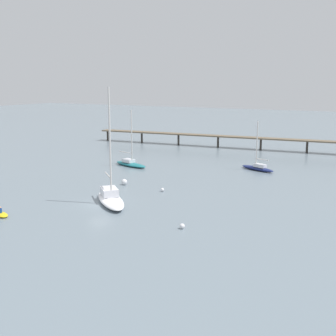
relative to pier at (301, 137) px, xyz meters
name	(u,v)px	position (x,y,z in m)	size (l,w,h in m)	color
ground_plane	(98,205)	(-13.97, -55.44, -3.54)	(400.00, 400.00, 0.00)	slate
pier	(301,137)	(0.00, 0.00, 0.00)	(74.21, 9.68, 6.85)	brown
sailboat_white	(110,197)	(-13.09, -53.83, -2.73)	(9.23, 8.87, 14.96)	white
sailboat_teal	(130,163)	(-24.63, -31.73, -2.93)	(8.24, 4.30, 10.51)	#1E727A
sailboat_navy	(258,167)	(-2.37, -24.16, -2.95)	(7.06, 4.16, 8.74)	navy
dinghy_yellow	(1,214)	(-21.25, -64.56, -3.34)	(3.10, 2.11, 1.14)	yellow
mooring_buoy_far	(182,226)	(-0.31, -58.33, -3.25)	(0.58, 0.58, 0.58)	silver
mooring_buoy_mid	(162,190)	(-10.03, -45.43, -3.28)	(0.52, 0.52, 0.52)	silver
mooring_buoy_near	(124,182)	(-17.19, -44.66, -3.10)	(0.89, 0.89, 0.89)	silver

